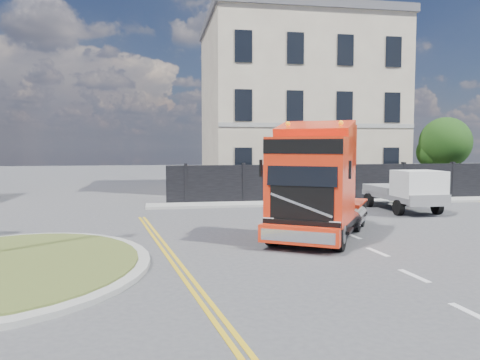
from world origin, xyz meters
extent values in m
plane|color=#424244|center=(0.00, 0.00, 0.00)|extent=(120.00, 120.00, 0.00)
cylinder|color=#979792|center=(-7.00, -3.00, 0.06)|extent=(6.80, 6.80, 0.12)
cylinder|color=#465421|center=(-7.00, -3.00, 0.14)|extent=(6.20, 6.20, 0.05)
cube|color=black|center=(6.00, 9.00, 1.00)|extent=(18.00, 0.25, 2.00)
cube|color=silver|center=(14.50, 9.00, 1.00)|extent=(2.60, 0.12, 2.00)
cube|color=beige|center=(6.00, 16.50, 5.50)|extent=(12.00, 10.00, 11.00)
cube|color=#515156|center=(6.00, 16.50, 11.25)|extent=(12.30, 10.30, 0.50)
cube|color=beige|center=(3.00, 16.50, 12.00)|extent=(0.80, 0.80, 1.60)
cube|color=beige|center=(9.00, 16.50, 12.00)|extent=(0.80, 0.80, 1.60)
cylinder|color=#382619|center=(14.50, 12.00, 1.20)|extent=(0.24, 0.24, 2.40)
sphere|color=black|center=(14.50, 12.00, 3.20)|extent=(3.20, 3.20, 3.20)
sphere|color=black|center=(14.00, 12.40, 2.60)|extent=(2.20, 2.20, 2.20)
cube|color=#979792|center=(6.00, 8.10, 0.06)|extent=(20.00, 1.60, 0.12)
cube|color=black|center=(2.05, 0.05, 0.68)|extent=(4.94, 6.06, 0.41)
cube|color=red|center=(1.21, -1.31, 1.96)|extent=(3.19, 3.22, 2.56)
cube|color=red|center=(1.72, -0.49, 3.01)|extent=(2.37, 1.90, 1.28)
cube|color=black|center=(0.59, -2.30, 2.33)|extent=(1.73, 1.11, 0.96)
cube|color=red|center=(0.44, -2.55, 0.50)|extent=(2.11, 1.48, 0.50)
cylinder|color=black|center=(-0.01, -1.40, 0.47)|extent=(0.75, 0.96, 0.95)
cylinder|color=gray|center=(-0.01, -1.40, 0.47)|extent=(0.56, 0.62, 0.52)
cylinder|color=black|center=(1.66, -2.45, 0.47)|extent=(0.75, 0.96, 0.95)
cylinder|color=gray|center=(1.66, -2.45, 0.47)|extent=(0.56, 0.62, 0.52)
cylinder|color=black|center=(1.70, 1.35, 0.47)|extent=(0.75, 0.96, 0.95)
cylinder|color=gray|center=(1.70, 1.35, 0.47)|extent=(0.56, 0.62, 0.52)
cylinder|color=black|center=(3.37, 0.30, 0.47)|extent=(0.75, 0.96, 0.95)
cylinder|color=gray|center=(3.37, 0.30, 0.47)|extent=(0.56, 0.62, 0.52)
cylinder|color=black|center=(2.28, 2.28, 0.47)|extent=(0.75, 0.96, 0.95)
cylinder|color=gray|center=(2.28, 2.28, 0.47)|extent=(0.56, 0.62, 0.52)
cylinder|color=black|center=(3.95, 1.23, 0.47)|extent=(0.75, 0.96, 0.95)
cylinder|color=gray|center=(3.95, 1.23, 0.47)|extent=(0.56, 0.62, 0.52)
cube|color=slate|center=(7.70, 5.04, 0.67)|extent=(1.91, 4.65, 0.24)
cube|color=silver|center=(7.70, 3.60, 1.30)|extent=(1.86, 1.76, 1.25)
cylinder|color=black|center=(6.78, 3.60, 0.34)|extent=(0.24, 0.67, 0.67)
cylinder|color=black|center=(8.61, 3.60, 0.34)|extent=(0.24, 0.67, 0.67)
cylinder|color=black|center=(6.78, 6.48, 0.34)|extent=(0.24, 0.67, 0.67)
cylinder|color=black|center=(8.61, 6.48, 0.34)|extent=(0.24, 0.67, 0.67)
camera|label=1|loc=(-3.37, -14.87, 2.97)|focal=35.00mm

